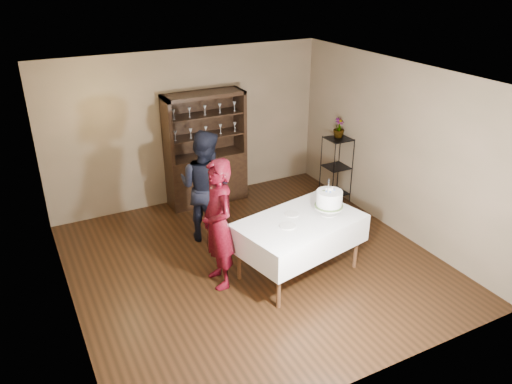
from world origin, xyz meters
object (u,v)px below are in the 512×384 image
china_hutch (206,167)px  woman (218,224)px  potted_plant (339,128)px  cake (329,200)px  cake_table (299,233)px  plant_etagere (336,167)px  man (205,186)px

china_hutch → woman: china_hutch is taller
china_hutch → potted_plant: (2.11, -1.00, 0.70)m
cake → cake_table: bearing=174.9°
plant_etagere → man: bearing=-175.8°
cake_table → woman: 1.14m
man → plant_etagere: bearing=-125.3°
plant_etagere → man: size_ratio=0.68×
cake_table → man: (-0.75, 1.52, 0.24)m
plant_etagere → cake: 2.28m
plant_etagere → cake_table: (-1.84, -1.71, -0.01)m
china_hutch → woman: 2.61m
china_hutch → woman: size_ratio=1.11×
china_hutch → cake_table: (0.24, -2.76, -0.02)m
cake → woman: bearing=167.3°
plant_etagere → cake_table: 2.51m
cake → china_hutch: bearing=103.5°
woman → cake: (1.50, -0.34, 0.16)m
plant_etagere → woman: 3.24m
china_hutch → potted_plant: bearing=-25.4°
china_hutch → plant_etagere: bearing=-26.8°
cake_table → potted_plant: size_ratio=5.40×
woman → cake: 1.54m
plant_etagere → potted_plant: bearing=56.9°
man → cake: (1.19, -1.55, 0.18)m
china_hutch → cake: (0.67, -2.80, 0.40)m
potted_plant → china_hutch: bearing=154.6°
china_hutch → potted_plant: size_ratio=5.80×
cake_table → potted_plant: 2.66m
china_hutch → cake_table: bearing=-85.0°
cake_table → woman: woman is taller
cake_table → cake: (0.43, -0.04, 0.42)m
plant_etagere → man: man is taller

